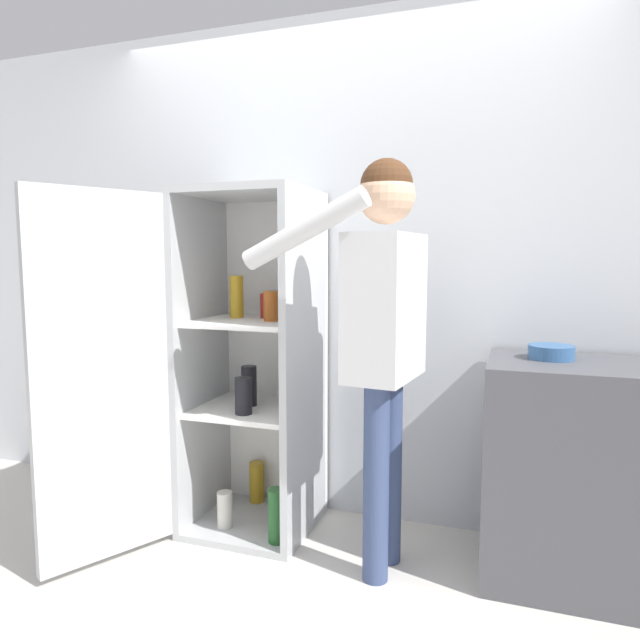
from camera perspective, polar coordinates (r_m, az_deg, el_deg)
The scene contains 6 objects.
ground_plane at distance 2.43m, azimuth -5.17°, elevation -27.35°, with size 12.00×12.00×0.00m, color beige.
wall_back at distance 2.95m, azimuth 2.50°, elevation 4.87°, with size 7.00×0.06×2.55m.
refrigerator at distance 2.80m, azimuth -9.38°, elevation -4.68°, with size 0.91×1.08×1.67m.
person at distance 2.37m, azimuth 6.31°, elevation 0.81°, with size 0.70×0.55×1.74m.
counter at distance 2.66m, azimuth 24.91°, elevation -13.74°, with size 0.78×0.55×0.92m.
bowl at distance 2.57m, azimuth 22.12°, elevation -2.99°, with size 0.19×0.19×0.06m.
Camera 1 is at (0.85, -1.84, 1.34)m, focal length 32.00 mm.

